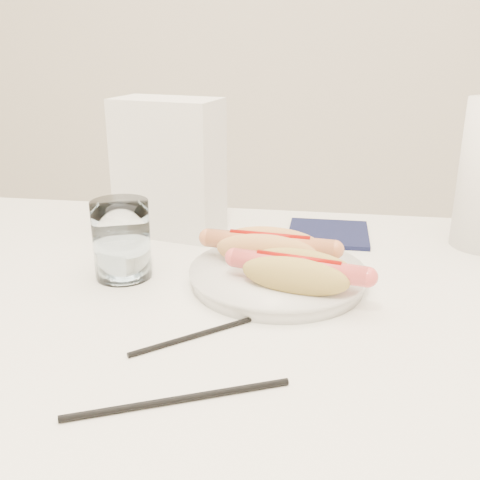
# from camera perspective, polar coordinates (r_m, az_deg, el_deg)

# --- Properties ---
(table) EXTENTS (1.20, 0.80, 0.75)m
(table) POSITION_cam_1_polar(r_m,az_deg,el_deg) (0.78, -0.88, -9.76)
(table) COLOR white
(table) RESTS_ON ground
(plate) EXTENTS (0.26, 0.26, 0.02)m
(plate) POSITION_cam_1_polar(r_m,az_deg,el_deg) (0.79, 3.83, -3.81)
(plate) COLOR silver
(plate) RESTS_ON table
(hotdog_left) EXTENTS (0.18, 0.09, 0.05)m
(hotdog_left) POSITION_cam_1_polar(r_m,az_deg,el_deg) (0.80, 2.98, -0.87)
(hotdog_left) COLOR tan
(hotdog_left) RESTS_ON plate
(hotdog_right) EXTENTS (0.18, 0.10, 0.05)m
(hotdog_right) POSITION_cam_1_polar(r_m,az_deg,el_deg) (0.73, 5.88, -3.25)
(hotdog_right) COLOR tan
(hotdog_right) RESTS_ON plate
(water_glass) EXTENTS (0.08, 0.08, 0.11)m
(water_glass) POSITION_cam_1_polar(r_m,az_deg,el_deg) (0.81, -11.86, 0.04)
(water_glass) COLOR white
(water_glass) RESTS_ON table
(chopstick_near) EXTENTS (0.15, 0.13, 0.01)m
(chopstick_near) POSITION_cam_1_polar(r_m,az_deg,el_deg) (0.67, -3.25, -9.23)
(chopstick_near) COLOR black
(chopstick_near) RESTS_ON table
(chopstick_far) EXTENTS (0.20, 0.10, 0.01)m
(chopstick_far) POSITION_cam_1_polar(r_m,az_deg,el_deg) (0.56, -6.20, -15.70)
(chopstick_far) COLOR black
(chopstick_far) RESTS_ON table
(napkin_box) EXTENTS (0.19, 0.13, 0.23)m
(napkin_box) POSITION_cam_1_polar(r_m,az_deg,el_deg) (0.97, -7.18, 7.23)
(napkin_box) COLOR silver
(napkin_box) RESTS_ON table
(navy_napkin) EXTENTS (0.14, 0.14, 0.01)m
(navy_napkin) POSITION_cam_1_polar(r_m,az_deg,el_deg) (0.99, 8.90, 0.67)
(navy_napkin) COLOR #101433
(navy_napkin) RESTS_ON table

